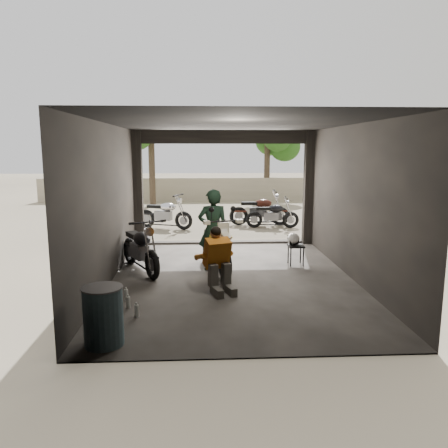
{
  "coord_description": "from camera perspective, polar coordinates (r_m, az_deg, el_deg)",
  "views": [
    {
      "loc": [
        -0.64,
        -8.77,
        2.71
      ],
      "look_at": [
        -0.15,
        0.6,
        1.08
      ],
      "focal_mm": 35.0,
      "sensor_mm": 36.0,
      "label": 1
    }
  ],
  "objects": [
    {
      "name": "ground",
      "position": [
        9.2,
        1.12,
        -7.28
      ],
      "size": [
        80.0,
        80.0,
        0.0
      ],
      "primitive_type": "plane",
      "color": "#7A6D56",
      "rests_on": "ground"
    },
    {
      "name": "garage",
      "position": [
        9.45,
        0.91,
        1.13
      ],
      "size": [
        7.0,
        7.13,
        3.2
      ],
      "color": "#2D2B28",
      "rests_on": "ground"
    },
    {
      "name": "sign_post",
      "position": [
        13.55,
        13.51,
        4.35
      ],
      "size": [
        0.74,
        0.08,
        2.21
      ],
      "rotation": [
        0.0,
        0.0,
        -0.4
      ],
      "color": "black",
      "rests_on": "ground"
    },
    {
      "name": "stool",
      "position": [
        10.32,
        9.37,
        -3.13
      ],
      "size": [
        0.35,
        0.35,
        0.49
      ],
      "rotation": [
        0.0,
        0.0,
        -0.03
      ],
      "color": "black",
      "rests_on": "ground"
    },
    {
      "name": "tree_left",
      "position": [
        21.44,
        -9.57,
        13.12
      ],
      "size": [
        2.2,
        2.2,
        5.6
      ],
      "color": "#382B1E",
      "rests_on": "ground"
    },
    {
      "name": "outside_bike_c",
      "position": [
        15.09,
        6.36,
        1.49
      ],
      "size": [
        1.63,
        0.8,
        1.07
      ],
      "primitive_type": null,
      "rotation": [
        0.0,
        0.0,
        1.48
      ],
      "color": "black",
      "rests_on": "ground"
    },
    {
      "name": "mechanic",
      "position": [
        8.24,
        -0.59,
        -4.96
      ],
      "size": [
        0.85,
        0.99,
        1.21
      ],
      "primitive_type": null,
      "rotation": [
        0.0,
        0.0,
        0.33
      ],
      "color": "orange",
      "rests_on": "ground"
    },
    {
      "name": "rider",
      "position": [
        9.68,
        -1.44,
        -0.81
      ],
      "size": [
        0.68,
        0.46,
        1.84
      ],
      "primitive_type": "imported",
      "rotation": [
        0.0,
        0.0,
        3.17
      ],
      "color": "black",
      "rests_on": "ground"
    },
    {
      "name": "helmet",
      "position": [
        10.32,
        9.03,
        -1.92
      ],
      "size": [
        0.35,
        0.36,
        0.28
      ],
      "primitive_type": "ellipsoid",
      "rotation": [
        0.0,
        0.0,
        -0.22
      ],
      "color": "white",
      "rests_on": "stool"
    },
    {
      "name": "left_bike",
      "position": [
        9.81,
        -10.91,
        -2.69
      ],
      "size": [
        1.49,
        1.94,
        1.22
      ],
      "primitive_type": null,
      "rotation": [
        0.0,
        0.0,
        0.48
      ],
      "color": "black",
      "rests_on": "ground"
    },
    {
      "name": "oil_drum",
      "position": [
        6.36,
        -15.48,
        -11.63
      ],
      "size": [
        0.71,
        0.71,
        0.84
      ],
      "primitive_type": "cylinder",
      "rotation": [
        0.0,
        0.0,
        -0.39
      ],
      "color": "#3B5863",
      "rests_on": "ground"
    },
    {
      "name": "outside_bike_a",
      "position": [
        14.98,
        -7.77,
        1.64
      ],
      "size": [
        1.91,
        1.32,
        1.19
      ],
      "primitive_type": null,
      "rotation": [
        0.0,
        0.0,
        1.19
      ],
      "color": "black",
      "rests_on": "ground"
    },
    {
      "name": "main_bike",
      "position": [
        9.63,
        -1.05,
        -2.61
      ],
      "size": [
        1.19,
        2.03,
        1.27
      ],
      "primitive_type": null,
      "rotation": [
        0.0,
        0.0,
        0.22
      ],
      "color": "#F2EACC",
      "rests_on": "ground"
    },
    {
      "name": "tree_right",
      "position": [
        23.05,
        5.71,
        11.9
      ],
      "size": [
        2.2,
        2.2,
        5.0
      ],
      "color": "#382B1E",
      "rests_on": "ground"
    },
    {
      "name": "boundary_wall",
      "position": [
        22.88,
        -1.39,
        4.54
      ],
      "size": [
        18.0,
        0.3,
        1.2
      ],
      "primitive_type": "cube",
      "color": "gray",
      "rests_on": "ground"
    },
    {
      "name": "outside_bike_b",
      "position": [
        15.54,
        4.66,
        2.1
      ],
      "size": [
        1.9,
        0.89,
        1.25
      ],
      "primitive_type": null,
      "rotation": [
        0.0,
        0.0,
        1.5
      ],
      "color": "#42190F",
      "rests_on": "ground"
    }
  ]
}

